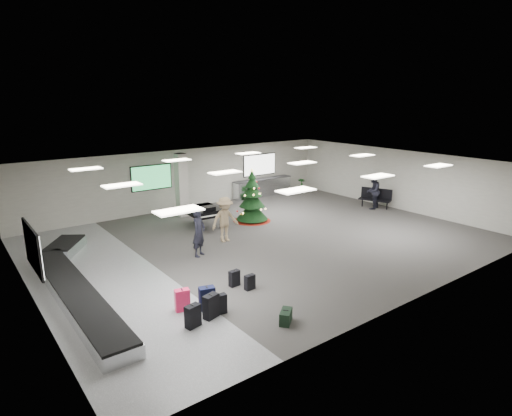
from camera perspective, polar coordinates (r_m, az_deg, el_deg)
ground at (r=18.26m, az=1.31°, el=-4.31°), size 18.00×18.00×0.00m
room_envelope at (r=17.94m, az=-0.94°, el=3.06°), size 18.02×14.02×3.21m
baggage_carousel at (r=14.90m, az=-23.20°, el=-9.21°), size 2.28×9.71×0.43m
service_counter at (r=26.15m, az=0.88°, el=2.78°), size 4.05×0.65×1.08m
suitcase_0 at (r=12.14m, az=-6.03°, el=-12.90°), size 0.49×0.36×0.71m
suitcase_1 at (r=12.36m, az=-4.83°, el=-12.63°), size 0.39×0.24×0.59m
pink_suitcase at (r=12.62m, az=-9.81°, el=-12.01°), size 0.46×0.33×0.67m
suitcase_3 at (r=13.97m, az=-2.91°, el=-9.33°), size 0.37×0.22×0.54m
navy_suitcase at (r=12.58m, az=-6.55°, el=-11.87°), size 0.50×0.37×0.71m
suitcase_5 at (r=11.78m, az=-8.41°, el=-14.07°), size 0.46×0.31×0.64m
green_duffel at (r=11.93m, az=4.00°, el=-14.26°), size 0.59×0.55×0.38m
suitcase_7 at (r=13.72m, az=-0.84°, el=-9.86°), size 0.35×0.20×0.51m
christmas_tree at (r=20.84m, az=-0.54°, el=0.68°), size 1.84×1.84×2.63m
grand_piano at (r=20.05m, az=-6.98°, el=-0.44°), size 1.55×1.93×1.05m
bench at (r=24.26m, az=15.74°, el=1.41°), size 1.18×1.78×1.07m
traveler_a at (r=16.38m, az=-7.63°, el=-3.24°), size 0.82×0.75×1.88m
traveler_b at (r=17.90m, az=-4.15°, el=-1.53°), size 1.27×0.77×1.92m
traveler_bench at (r=23.92m, az=15.33°, el=2.19°), size 1.15×1.03×1.96m
potted_plant_left at (r=24.88m, az=-1.09°, el=1.83°), size 0.54×0.48×0.81m
potted_plant_right at (r=27.50m, az=6.12°, el=3.06°), size 0.69×0.69×0.88m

